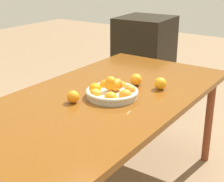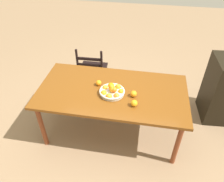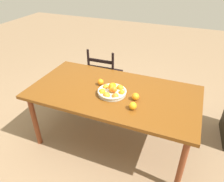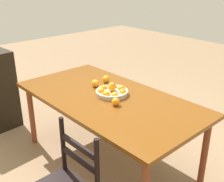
% 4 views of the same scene
% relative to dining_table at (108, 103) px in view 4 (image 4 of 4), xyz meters
% --- Properties ---
extents(ground_plane, '(12.00, 12.00, 0.00)m').
position_rel_dining_table_xyz_m(ground_plane, '(0.00, 0.00, -0.70)').
color(ground_plane, '#8A6D4F').
extents(dining_table, '(1.93, 1.01, 0.77)m').
position_rel_dining_table_xyz_m(dining_table, '(0.00, 0.00, 0.00)').
color(dining_table, brown).
rests_on(dining_table, ground).
extents(fruit_bowl, '(0.33, 0.33, 0.14)m').
position_rel_dining_table_xyz_m(fruit_bowl, '(0.01, -0.06, 0.11)').
color(fruit_bowl, beige).
rests_on(fruit_bowl, dining_table).
extents(orange_loose_0, '(0.08, 0.08, 0.08)m').
position_rel_dining_table_xyz_m(orange_loose_0, '(0.28, -0.07, 0.11)').
color(orange_loose_0, orange).
rests_on(orange_loose_0, dining_table).
extents(orange_loose_1, '(0.07, 0.07, 0.07)m').
position_rel_dining_table_xyz_m(orange_loose_1, '(-0.20, 0.08, 0.10)').
color(orange_loose_1, orange).
rests_on(orange_loose_1, dining_table).
extents(orange_loose_2, '(0.08, 0.08, 0.08)m').
position_rel_dining_table_xyz_m(orange_loose_2, '(0.31, -0.24, 0.11)').
color(orange_loose_2, orange).
rests_on(orange_loose_2, dining_table).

